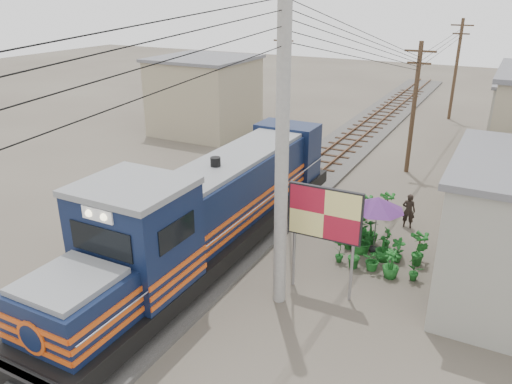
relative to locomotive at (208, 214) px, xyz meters
The scene contains 14 objects.
ground 1.97m from the locomotive, 90.00° to the right, with size 120.00×120.00×0.00m, color #473F35.
ballast 9.37m from the locomotive, 90.00° to the left, with size 3.60×70.00×0.16m, color #595651.
track 9.34m from the locomotive, 90.00° to the left, with size 1.15×70.00×0.12m.
locomotive is the anchor object (origin of this frame).
utility_pole_main 4.91m from the locomotive, 20.18° to the right, with size 0.40×0.40×10.00m.
wooden_pole_mid 14.08m from the locomotive, 71.19° to the left, with size 1.60×0.24×7.00m.
wooden_pole_far 27.72m from the locomotive, 80.00° to the left, with size 1.60×0.24×7.50m.
wooden_pole_left 18.02m from the locomotive, 106.20° to the left, with size 1.60×0.24×7.00m.
power_lines 9.62m from the locomotive, 91.05° to the left, with size 9.65×19.00×3.30m.
shophouse_left 18.23m from the locomotive, 123.32° to the left, with size 6.30×6.30×5.20m.
billboard 4.64m from the locomotive, ahead, with size 2.42×0.16×3.74m.
market_umbrella 6.32m from the locomotive, 32.48° to the left, with size 2.16×2.16×2.25m.
vendor 8.65m from the locomotive, 45.36° to the left, with size 0.55×0.36×1.51m, color black.
plant_nursery 6.29m from the locomotive, 28.79° to the left, with size 3.49×3.29×1.10m.
Camera 1 is at (9.22, -13.04, 9.35)m, focal length 35.00 mm.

